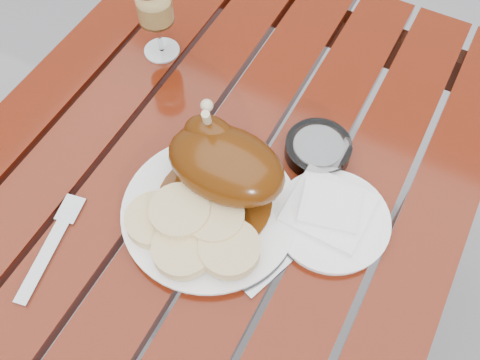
% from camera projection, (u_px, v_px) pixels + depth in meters
% --- Properties ---
extents(ground, '(60.00, 60.00, 0.00)m').
position_uv_depth(ground, '(213.00, 334.00, 1.47)').
color(ground, slate).
rests_on(ground, ground).
extents(table, '(0.80, 1.20, 0.75)m').
position_uv_depth(table, '(205.00, 286.00, 1.16)').
color(table, '#661E0C').
rests_on(table, ground).
extents(dinner_plate, '(0.31, 0.31, 0.02)m').
position_uv_depth(dinner_plate, '(210.00, 212.00, 0.82)').
color(dinner_plate, white).
rests_on(dinner_plate, table).
extents(roast_duck, '(0.19, 0.19, 0.13)m').
position_uv_depth(roast_duck, '(223.00, 162.00, 0.79)').
color(roast_duck, '#522609').
rests_on(roast_duck, dinner_plate).
extents(bread_dumplings, '(0.21, 0.15, 0.04)m').
position_uv_depth(bread_dumplings, '(192.00, 229.00, 0.77)').
color(bread_dumplings, '#DFCB88').
rests_on(bread_dumplings, dinner_plate).
extents(wine_glass, '(0.07, 0.07, 0.16)m').
position_uv_depth(wine_glass, '(157.00, 19.00, 0.94)').
color(wine_glass, '#E0B865').
rests_on(wine_glass, table).
extents(side_plate, '(0.20, 0.20, 0.01)m').
position_uv_depth(side_plate, '(331.00, 220.00, 0.81)').
color(side_plate, white).
rests_on(side_plate, table).
extents(napkin, '(0.12, 0.11, 0.01)m').
position_uv_depth(napkin, '(329.00, 209.00, 0.81)').
color(napkin, white).
rests_on(napkin, side_plate).
extents(ashtray, '(0.13, 0.13, 0.03)m').
position_uv_depth(ashtray, '(318.00, 149.00, 0.87)').
color(ashtray, '#B2B7BC').
rests_on(ashtray, table).
extents(fork, '(0.05, 0.17, 0.01)m').
position_uv_depth(fork, '(48.00, 252.00, 0.79)').
color(fork, gray).
rests_on(fork, table).
extents(knife, '(0.09, 0.20, 0.01)m').
position_uv_depth(knife, '(297.00, 249.00, 0.79)').
color(knife, gray).
rests_on(knife, table).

